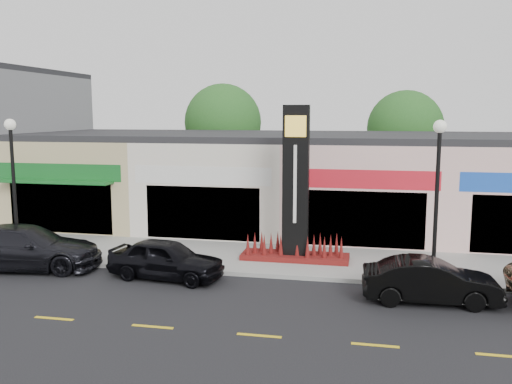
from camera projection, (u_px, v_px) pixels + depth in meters
The scene contains 15 objects.
ground at pixel (188, 292), 17.82m from camera, with size 120.00×120.00×0.00m, color black.
sidewalk at pixel (222, 256), 22.03m from camera, with size 52.00×4.30×0.15m, color gray.
curb at pixel (206, 272), 19.85m from camera, with size 52.00×0.20×0.15m, color gray.
shop_beige at pixel (108, 175), 30.28m from camera, with size 7.00×10.85×4.80m.
shop_cream at pixel (230, 178), 28.90m from camera, with size 7.00×10.01×4.80m.
shop_pink_w at pixel (363, 181), 27.50m from camera, with size 7.00×10.01×4.80m.
shop_pink_e at pixel (511, 185), 26.11m from camera, with size 7.00×10.01×4.80m.
tree_rear_west at pixel (223, 122), 36.77m from camera, with size 5.20×5.20×7.83m.
tree_rear_mid at pixel (405, 128), 34.43m from camera, with size 4.80×4.80×7.29m.
lamp_west_near at pixel (13, 174), 21.34m from camera, with size 0.44×0.44×5.47m.
lamp_east_near at pixel (437, 184), 18.15m from camera, with size 0.44×0.44×5.47m.
pylon_sign at pixel (295, 206), 20.97m from camera, with size 4.20×1.30×6.00m.
car_dark_sedan at pixel (25, 247), 20.39m from camera, with size 5.66×2.30×1.64m, color black.
car_black_sedan at pixel (166, 259), 19.20m from camera, with size 4.16×1.67×1.42m, color black.
car_black_conv at pixel (431, 281), 16.74m from camera, with size 4.15×1.45×1.37m, color black.
Camera 1 is at (5.66, -16.36, 5.83)m, focal length 38.00 mm.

